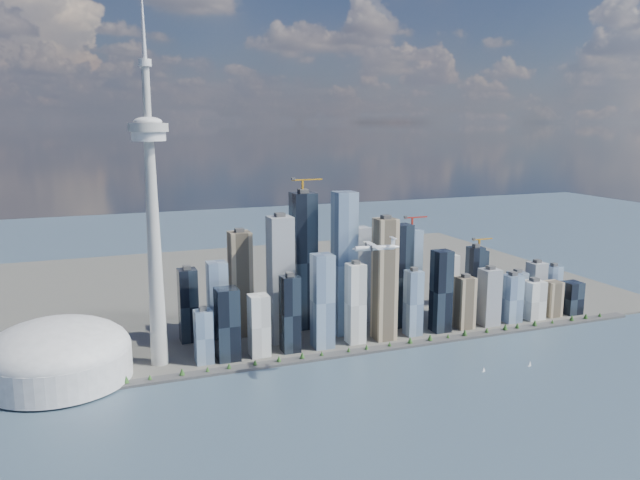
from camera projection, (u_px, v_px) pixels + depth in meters
name	position (u px, v px, depth m)	size (l,w,h in m)	color
ground	(441.00, 422.00, 763.98)	(4000.00, 4000.00, 0.00)	#2E3C50
seawall	(357.00, 352.00, 993.24)	(1100.00, 22.00, 4.00)	#383838
land	(275.00, 285.00, 1406.67)	(1400.00, 900.00, 3.00)	#4C4C47
shoreline_trees	(357.00, 348.00, 991.99)	(960.53, 7.20, 8.80)	#3F2D1E
skyscraper_cluster	(368.00, 286.00, 1078.81)	(736.00, 142.00, 266.66)	black
needle_tower	(152.00, 211.00, 900.25)	(56.00, 56.00, 550.50)	#B0AFAA
dome_stadium	(58.00, 355.00, 878.56)	(200.00, 200.00, 86.00)	#BCBCBC
airplane	(376.00, 247.00, 845.93)	(67.98, 60.23, 16.56)	white
sailboat_west	(530.00, 364.00, 939.88)	(6.56, 2.48, 9.05)	silver
sailboat_east	(484.00, 370.00, 918.78)	(5.99, 3.08, 8.36)	silver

